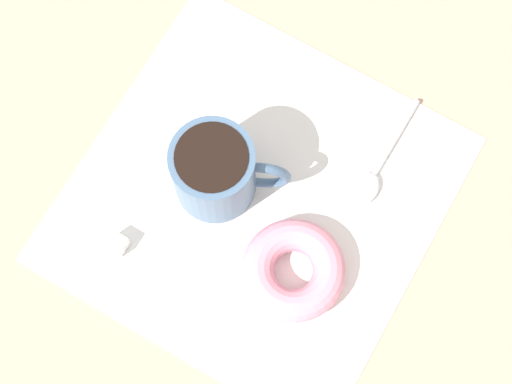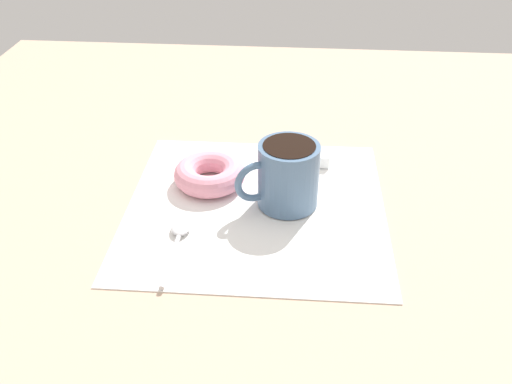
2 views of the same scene
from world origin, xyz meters
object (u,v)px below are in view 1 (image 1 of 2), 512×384
Objects in this scene: sugar_cube at (117,244)px; coffee_cup at (216,171)px; donut at (293,270)px; spoon at (373,175)px.

coffee_cup is at bearing 153.19° from sugar_cube.
spoon is at bearing 170.77° from donut.
spoon is at bearing 136.17° from sugar_cube.
coffee_cup is 1.09× the size of donut.
coffee_cup reaches higher than donut.
spoon is at bearing 123.65° from coffee_cup.
donut reaches higher than sugar_cube.
coffee_cup is 11.60cm from sugar_cube.
coffee_cup is at bearing -56.35° from spoon.
donut is 0.78× the size of spoon.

